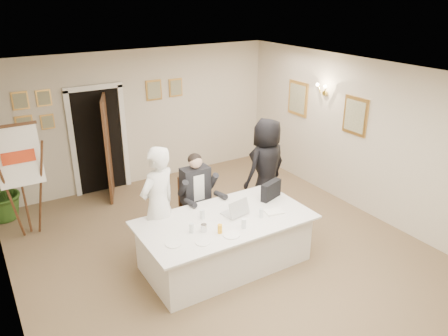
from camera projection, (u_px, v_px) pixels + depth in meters
name	position (u px, v px, depth m)	size (l,w,h in m)	color
floor	(228.00, 256.00, 6.85)	(7.00, 7.00, 0.00)	brown
ceiling	(228.00, 78.00, 5.79)	(6.00, 7.00, 0.02)	white
wall_back	(139.00, 118.00, 9.08)	(6.00, 0.10, 2.80)	beige
wall_left	(0.00, 230.00, 4.88)	(0.10, 7.00, 2.80)	beige
wall_right	(371.00, 140.00, 7.76)	(0.10, 7.00, 2.80)	beige
doorway	(102.00, 144.00, 8.65)	(1.14, 0.86, 2.20)	black
pictures_back_wall	(99.00, 102.00, 8.50)	(3.40, 0.06, 0.80)	gold
pictures_right_wall	(324.00, 107.00, 8.56)	(0.06, 2.20, 0.80)	gold
wall_sconce	(323.00, 89.00, 8.40)	(0.20, 0.30, 0.24)	#B09538
conference_table	(225.00, 241.00, 6.53)	(2.55, 1.36, 0.78)	silver
seated_man	(197.00, 196.00, 7.18)	(0.63, 0.68, 1.48)	black
flip_chart	(24.00, 187.00, 7.11)	(0.67, 0.43, 1.94)	#321F10
standing_man	(159.00, 205.00, 6.46)	(0.67, 0.44, 1.85)	white
standing_woman	(266.00, 167.00, 7.88)	(0.89, 0.58, 1.81)	black
potted_palm	(1.00, 190.00, 7.82)	(1.00, 0.87, 1.11)	#2E551C
laptop	(234.00, 205.00, 6.50)	(0.36, 0.38, 0.28)	#B7BABC
laptop_bag	(271.00, 190.00, 6.96)	(0.41, 0.11, 0.29)	black
paper_stack	(274.00, 212.00, 6.56)	(0.27, 0.19, 0.03)	white
plate_left	(174.00, 244.00, 5.75)	(0.22, 0.22, 0.01)	white
plate_mid	(203.00, 242.00, 5.79)	(0.21, 0.21, 0.01)	white
plate_near	(231.00, 235.00, 5.96)	(0.23, 0.23, 0.01)	white
glass_a	(191.00, 228.00, 6.00)	(0.06, 0.06, 0.14)	silver
glass_b	(244.00, 223.00, 6.12)	(0.07, 0.07, 0.14)	silver
glass_c	(261.00, 213.00, 6.40)	(0.06, 0.06, 0.14)	silver
glass_d	(202.00, 214.00, 6.37)	(0.07, 0.07, 0.14)	silver
oj_glass	(220.00, 229.00, 5.99)	(0.07, 0.07, 0.13)	#F6A914
steel_jug	(204.00, 228.00, 6.04)	(0.09, 0.09, 0.11)	silver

